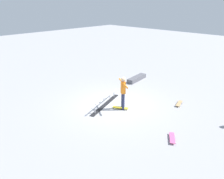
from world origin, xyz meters
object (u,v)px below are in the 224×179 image
skate_ledge (137,78)px  loose_skateboard_natural (179,103)px  skateboard_main (120,108)px  loose_skateboard_pink (172,138)px  skater_main (123,91)px  grind_rail (105,102)px

skate_ledge → loose_skateboard_natural: skate_ledge is taller
skateboard_main → loose_skateboard_pink: 3.38m
loose_skateboard_pink → skater_main: bearing=44.3°
skateboard_main → loose_skateboard_natural: 3.18m
skateboard_main → loose_skateboard_pink: bearing=140.5°
skateboard_main → loose_skateboard_natural: size_ratio=0.97×
grind_rail → skate_ledge: size_ratio=1.55×
skate_ledge → skateboard_main: (4.12, 2.21, -0.06)m
skate_ledge → skateboard_main: bearing=28.2°
skater_main → loose_skateboard_natural: bearing=86.4°
grind_rail → skater_main: 1.33m
grind_rail → loose_skateboard_natural: bearing=115.1°
grind_rail → skate_ledge: (-4.29, -1.28, -0.04)m
skater_main → skateboard_main: size_ratio=2.15×
loose_skateboard_pink → grind_rail: bearing=50.4°
loose_skateboard_natural → loose_skateboard_pink: 3.48m
grind_rail → skater_main: size_ratio=1.68×
skater_main → skateboard_main: (0.08, -0.09, -0.92)m
skate_ledge → loose_skateboard_pink: bearing=49.5°
skateboard_main → loose_skateboard_pink: size_ratio=1.03×
loose_skateboard_pink → skateboard_main: bearing=45.9°
grind_rail → loose_skateboard_pink: size_ratio=3.71×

